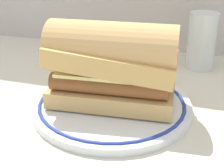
{
  "coord_description": "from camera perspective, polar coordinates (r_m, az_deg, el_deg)",
  "views": [
    {
      "loc": [
        0.15,
        -0.45,
        0.26
      ],
      "look_at": [
        0.01,
        -0.01,
        0.04
      ],
      "focal_mm": 51.4,
      "sensor_mm": 36.0,
      "label": 1
    }
  ],
  "objects": [
    {
      "name": "ground_plane",
      "position": [
        0.54,
        -0.55,
        -3.73
      ],
      "size": [
        1.5,
        1.5,
        0.0
      ],
      "primitive_type": "plane",
      "color": "beige"
    },
    {
      "name": "drinking_glass",
      "position": [
        0.7,
        15.58,
        6.73
      ],
      "size": [
        0.06,
        0.06,
        0.12
      ],
      "color": "silver",
      "rests_on": "ground_plane"
    },
    {
      "name": "sausage_sandwich",
      "position": [
        0.5,
        0.0,
        3.65
      ],
      "size": [
        0.21,
        0.11,
        0.13
      ],
      "rotation": [
        0.0,
        0.0,
        0.09
      ],
      "color": "tan",
      "rests_on": "plate"
    },
    {
      "name": "plate",
      "position": [
        0.53,
        0.0,
        -3.68
      ],
      "size": [
        0.26,
        0.26,
        0.01
      ],
      "color": "white",
      "rests_on": "ground_plane"
    },
    {
      "name": "salt_shaker",
      "position": [
        0.73,
        -2.66,
        7.02
      ],
      "size": [
        0.03,
        0.03,
        0.07
      ],
      "color": "white",
      "rests_on": "ground_plane"
    }
  ]
}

